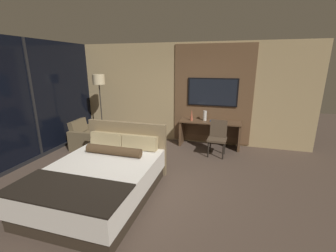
% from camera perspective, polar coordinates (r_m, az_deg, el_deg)
% --- Properties ---
extents(ground_plane, '(16.00, 16.00, 0.00)m').
position_cam_1_polar(ground_plane, '(4.59, -5.02, -13.78)').
color(ground_plane, '#4C3D33').
extents(wall_back_tv_panel, '(7.20, 0.09, 2.80)m').
position_cam_1_polar(wall_back_tv_panel, '(6.51, 3.91, 8.15)').
color(wall_back_tv_panel, tan).
rests_on(wall_back_tv_panel, ground_plane).
extents(wall_left_window, '(0.06, 6.00, 2.80)m').
position_cam_1_polar(wall_left_window, '(6.15, -31.08, 4.77)').
color(wall_left_window, black).
rests_on(wall_left_window, ground_plane).
extents(bed, '(1.73, 2.27, 1.08)m').
position_cam_1_polar(bed, '(4.15, -16.65, -12.66)').
color(bed, '#33281E').
rests_on(bed, ground_plane).
extents(desk, '(1.63, 0.50, 0.73)m').
position_cam_1_polar(desk, '(6.30, 10.58, -0.81)').
color(desk, brown).
rests_on(desk, ground_plane).
extents(tv, '(1.35, 0.04, 0.76)m').
position_cam_1_polar(tv, '(6.30, 11.23, 8.43)').
color(tv, black).
extents(desk_chair, '(0.47, 0.47, 0.88)m').
position_cam_1_polar(desk_chair, '(5.74, 12.51, -2.26)').
color(desk_chair, '#4C3D2D').
rests_on(desk_chair, ground_plane).
extents(armchair_by_window, '(0.88, 0.89, 0.77)m').
position_cam_1_polar(armchair_by_window, '(6.54, -19.39, -2.99)').
color(armchair_by_window, brown).
rests_on(armchair_by_window, ground_plane).
extents(floor_lamp, '(0.34, 0.34, 1.95)m').
position_cam_1_polar(floor_lamp, '(6.78, -17.09, 9.89)').
color(floor_lamp, '#282623').
rests_on(floor_lamp, ground_plane).
extents(vase_tall, '(0.10, 0.10, 0.27)m').
position_cam_1_polar(vase_tall, '(6.24, 9.33, 2.63)').
color(vase_tall, silver).
rests_on(vase_tall, desk).
extents(vase_short, '(0.08, 0.08, 0.31)m').
position_cam_1_polar(vase_short, '(6.20, 6.02, 2.86)').
color(vase_short, '#B2563D').
rests_on(vase_short, desk).
extents(book, '(0.24, 0.18, 0.03)m').
position_cam_1_polar(book, '(6.21, 11.73, 1.30)').
color(book, navy).
rests_on(book, desk).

